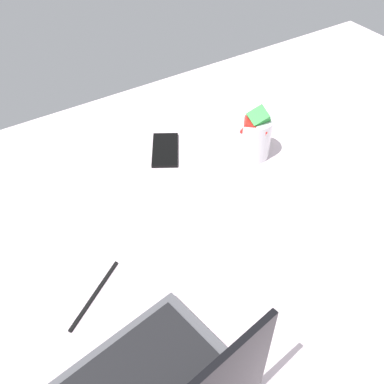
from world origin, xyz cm
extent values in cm
cube|color=silver|center=(0.00, 0.00, 9.00)|extent=(180.00, 140.00, 18.00)
cylinder|color=silver|center=(-3.67, -23.47, 23.50)|extent=(9.00, 9.00, 11.00)
cube|color=#268C33|center=(-5.75, -23.76, 21.25)|extent=(6.28, 5.91, 4.39)
cube|color=yellow|center=(-4.44, -24.28, 23.34)|extent=(7.17, 7.30, 5.52)
cube|color=yellow|center=(-3.89, -25.68, 25.42)|extent=(7.01, 7.50, 6.50)
cube|color=red|center=(-2.71, -22.57, 27.52)|extent=(7.94, 7.71, 5.46)
cube|color=#268C33|center=(-4.22, -22.93, 29.60)|extent=(5.89, 5.81, 6.53)
cube|color=black|center=(15.00, -36.81, 18.40)|extent=(13.02, 15.51, 0.80)
cube|color=black|center=(49.09, -4.90, 18.30)|extent=(14.32, 10.17, 0.60)
camera|label=1|loc=(59.33, 46.82, 92.99)|focal=42.02mm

